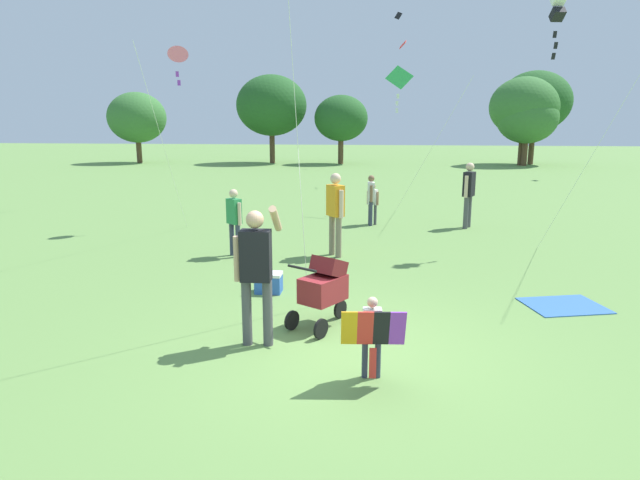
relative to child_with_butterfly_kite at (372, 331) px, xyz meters
The scene contains 15 objects.
ground_plane 1.04m from the child_with_butterfly_kite, 113.56° to the left, with size 120.00×120.00×0.00m, color #668E47.
treeline_distant 31.79m from the child_with_butterfly_kite, 88.94° to the left, with size 30.95×5.70×6.07m.
child_with_butterfly_kite is the anchor object (origin of this frame).
person_adult_flyer 1.79m from the child_with_butterfly_kite, 151.60° to the left, with size 0.58×0.56×1.87m.
stroller 1.74m from the child_with_butterfly_kite, 114.38° to the left, with size 0.87×1.08×1.03m.
kite_orange_delta 10.75m from the child_with_butterfly_kite, 121.94° to the left, with size 0.75×3.84×4.79m.
kite_green_novelty 9.14m from the child_with_butterfly_kite, 62.29° to the left, with size 1.30×3.35×5.56m.
kite_blue_high 12.37m from the child_with_butterfly_kite, 87.37° to the left, with size 2.28×3.01×4.58m.
person_red_shirt 9.44m from the child_with_butterfly_kite, 91.54° to the left, with size 0.20×0.45×1.41m.
person_sitting_far 6.28m from the child_with_butterfly_kite, 119.43° to the left, with size 0.38×0.35×1.47m.
person_couple_left 5.82m from the child_with_butterfly_kite, 99.18° to the left, with size 0.42×0.49×1.80m.
person_kid_running 9.54m from the child_with_butterfly_kite, 91.23° to the left, with size 0.34×0.25×1.16m.
person_back_turned 9.64m from the child_with_butterfly_kite, 75.63° to the left, with size 0.38×0.53×1.78m.
picnic_blanket 4.19m from the child_with_butterfly_kite, 43.81° to the left, with size 1.18×0.93×0.02m, color #3366B2.
cooler_box 3.56m from the child_with_butterfly_kite, 121.15° to the left, with size 0.45×0.33×0.35m.
Camera 1 is at (0.43, -6.58, 2.90)m, focal length 30.67 mm.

